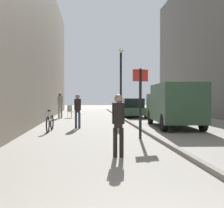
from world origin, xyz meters
name	(u,v)px	position (x,y,z in m)	size (l,w,h in m)	color
ground_plane	(106,128)	(0.00, 12.00, 0.00)	(80.00, 80.00, 0.00)	gray
building_facade_left	(0,22)	(-5.09, 12.00, 5.15)	(2.98, 40.00, 10.29)	gray
kerb_strip	(137,126)	(1.58, 12.00, 0.06)	(0.16, 40.00, 0.12)	slate
pedestrian_main_foreground	(78,109)	(-1.41, 11.91, 0.97)	(0.33, 0.22, 1.68)	#2D3851
pedestrian_mid_block	(118,121)	(-0.16, 5.19, 0.93)	(0.32, 0.21, 1.61)	black
pedestrian_far_crossing	(60,104)	(-2.89, 18.68, 1.07)	(0.37, 0.24, 1.86)	gray
delivery_van	(174,104)	(3.48, 11.93, 1.19)	(2.31, 5.25, 2.19)	#335138
parked_car	(132,108)	(2.63, 19.59, 0.71)	(1.94, 4.25, 1.45)	#335138
street_sign_post	(140,97)	(1.02, 8.25, 1.55)	(0.59, 0.15, 2.60)	black
lamp_post	(121,79)	(1.31, 16.35, 2.72)	(0.28, 0.28, 4.76)	black
bicycle_leaning	(50,123)	(-2.60, 10.71, 0.38)	(0.13, 1.77, 0.98)	black
cafe_chair_near_window	(71,110)	(-2.15, 19.15, 0.55)	(0.62, 0.62, 0.94)	#B7B2A8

